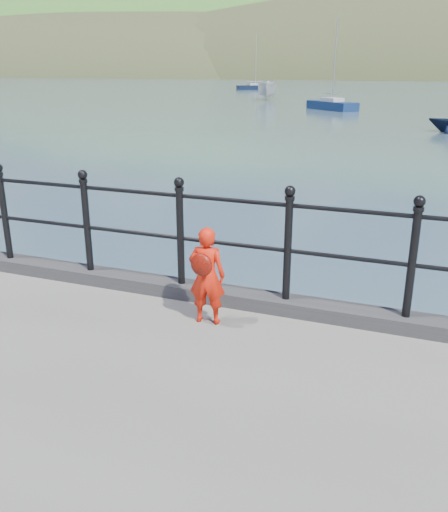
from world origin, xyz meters
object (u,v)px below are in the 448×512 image
at_px(child, 207,275).
at_px(sailboat_port, 332,106).
at_px(railing, 232,231).
at_px(sailboat_left, 255,88).
at_px(launch_white, 267,91).

relative_size(child, sailboat_port, 0.13).
bearing_deg(sailboat_port, child, -39.01).
relative_size(railing, child, 18.20).
xyz_separation_m(sailboat_port, sailboat_left, (-19.43, 39.36, -0.00)).
relative_size(sailboat_port, sailboat_left, 0.89).
distance_m(railing, sailboat_port, 43.23).
relative_size(railing, sailboat_left, 2.13).
xyz_separation_m(child, sailboat_port, (-6.49, 43.23, -1.17)).
xyz_separation_m(launch_white, sailboat_port, (9.22, -11.69, -0.69)).
bearing_deg(sailboat_left, railing, -102.87).
xyz_separation_m(launch_white, sailboat_left, (-10.21, 27.67, -0.69)).
bearing_deg(sailboat_left, sailboat_port, -94.17).
distance_m(railing, sailboat_left, 86.09).
height_order(railing, sailboat_left, sailboat_left).
distance_m(child, sailboat_port, 43.73).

